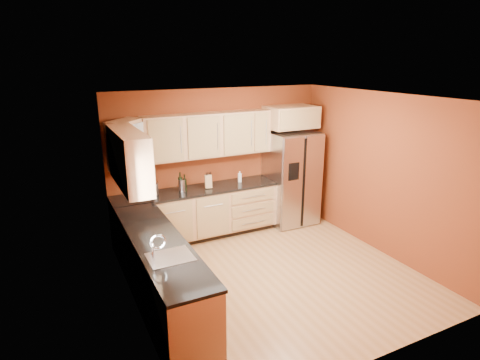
% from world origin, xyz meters
% --- Properties ---
extents(floor, '(4.00, 4.00, 0.00)m').
position_xyz_m(floor, '(0.00, 0.00, 0.00)').
color(floor, '#A26F3E').
rests_on(floor, ground).
extents(ceiling, '(4.00, 4.00, 0.00)m').
position_xyz_m(ceiling, '(0.00, 0.00, 2.60)').
color(ceiling, white).
rests_on(ceiling, wall_back).
extents(wall_back, '(4.00, 0.04, 2.60)m').
position_xyz_m(wall_back, '(0.00, 2.00, 1.30)').
color(wall_back, maroon).
rests_on(wall_back, floor).
extents(wall_front, '(4.00, 0.04, 2.60)m').
position_xyz_m(wall_front, '(0.00, -2.00, 1.30)').
color(wall_front, maroon).
rests_on(wall_front, floor).
extents(wall_left, '(0.04, 4.00, 2.60)m').
position_xyz_m(wall_left, '(-2.00, 0.00, 1.30)').
color(wall_left, maroon).
rests_on(wall_left, floor).
extents(wall_right, '(0.04, 4.00, 2.60)m').
position_xyz_m(wall_right, '(2.00, 0.00, 1.30)').
color(wall_right, maroon).
rests_on(wall_right, floor).
extents(base_cabinets_back, '(2.90, 0.60, 0.88)m').
position_xyz_m(base_cabinets_back, '(-0.55, 1.70, 0.44)').
color(base_cabinets_back, tan).
rests_on(base_cabinets_back, floor).
extents(base_cabinets_left, '(0.60, 2.80, 0.88)m').
position_xyz_m(base_cabinets_left, '(-1.70, 0.00, 0.44)').
color(base_cabinets_left, tan).
rests_on(base_cabinets_left, floor).
extents(countertop_back, '(2.90, 0.62, 0.04)m').
position_xyz_m(countertop_back, '(-0.55, 1.69, 0.90)').
color(countertop_back, black).
rests_on(countertop_back, base_cabinets_back).
extents(countertop_left, '(0.62, 2.80, 0.04)m').
position_xyz_m(countertop_left, '(-1.69, 0.00, 0.90)').
color(countertop_left, black).
rests_on(countertop_left, base_cabinets_left).
extents(upper_cabinets_back, '(2.30, 0.33, 0.75)m').
position_xyz_m(upper_cabinets_back, '(-0.25, 1.83, 1.83)').
color(upper_cabinets_back, tan).
rests_on(upper_cabinets_back, wall_back).
extents(upper_cabinets_left, '(0.33, 1.35, 0.75)m').
position_xyz_m(upper_cabinets_left, '(-1.83, 0.72, 1.83)').
color(upper_cabinets_left, tan).
rests_on(upper_cabinets_left, wall_left).
extents(corner_upper_cabinet, '(0.67, 0.67, 0.75)m').
position_xyz_m(corner_upper_cabinet, '(-1.67, 1.67, 1.83)').
color(corner_upper_cabinet, tan).
rests_on(corner_upper_cabinet, wall_back).
extents(over_fridge_cabinet, '(0.92, 0.60, 0.40)m').
position_xyz_m(over_fridge_cabinet, '(1.35, 1.70, 2.05)').
color(over_fridge_cabinet, tan).
rests_on(over_fridge_cabinet, wall_back).
extents(refrigerator, '(0.90, 0.75, 1.78)m').
position_xyz_m(refrigerator, '(1.35, 1.62, 0.89)').
color(refrigerator, '#ADADB2').
rests_on(refrigerator, floor).
extents(window, '(0.03, 0.90, 1.00)m').
position_xyz_m(window, '(-1.98, -0.50, 1.55)').
color(window, white).
rests_on(window, wall_left).
extents(sink_faucet, '(0.50, 0.42, 0.30)m').
position_xyz_m(sink_faucet, '(-1.69, -0.50, 1.07)').
color(sink_faucet, silver).
rests_on(sink_faucet, countertop_left).
extents(canister_left, '(0.16, 0.16, 0.21)m').
position_xyz_m(canister_left, '(-0.80, 1.71, 1.02)').
color(canister_left, '#ADADB2').
rests_on(canister_left, countertop_back).
extents(canister_right, '(0.14, 0.14, 0.20)m').
position_xyz_m(canister_right, '(-1.27, 1.75, 1.02)').
color(canister_right, '#ADADB2').
rests_on(canister_right, countertop_back).
extents(wine_bottle_a, '(0.09, 0.09, 0.33)m').
position_xyz_m(wine_bottle_a, '(-0.83, 1.74, 1.08)').
color(wine_bottle_a, black).
rests_on(wine_bottle_a, countertop_back).
extents(wine_bottle_b, '(0.08, 0.08, 0.29)m').
position_xyz_m(wine_bottle_b, '(-0.76, 1.69, 1.07)').
color(wine_bottle_b, black).
rests_on(wine_bottle_b, countertop_back).
extents(knife_block, '(0.14, 0.13, 0.23)m').
position_xyz_m(knife_block, '(-0.33, 1.68, 1.04)').
color(knife_block, tan).
rests_on(knife_block, countertop_back).
extents(soap_dispenser, '(0.09, 0.09, 0.20)m').
position_xyz_m(soap_dispenser, '(0.31, 1.75, 1.02)').
color(soap_dispenser, white).
rests_on(soap_dispenser, countertop_back).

